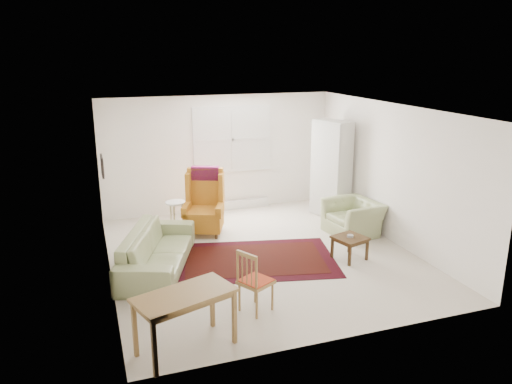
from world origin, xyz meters
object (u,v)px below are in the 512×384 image
object	(u,v)px
coffee_table	(350,248)
cabinet	(331,169)
desk_chair	(256,280)
wingback_chair	(204,202)
sofa	(157,243)
armchair	(353,214)
desk	(186,322)
stool	(176,214)

from	to	relation	value
coffee_table	cabinet	size ratio (longest dim) A/B	0.24
coffee_table	desk_chair	world-z (taller)	desk_chair
wingback_chair	desk_chair	world-z (taller)	wingback_chair
sofa	coffee_table	xyz separation A→B (m)	(3.10, -0.67, -0.25)
wingback_chair	cabinet	bearing A→B (deg)	26.07
wingback_chair	cabinet	distance (m)	2.82
armchair	wingback_chair	size ratio (longest dim) A/B	0.79
desk	cabinet	bearing A→B (deg)	45.21
cabinet	desk_chair	world-z (taller)	cabinet
sofa	armchair	world-z (taller)	sofa
desk_chair	stool	bearing A→B (deg)	-22.23
stool	desk_chair	distance (m)	3.71
sofa	desk_chair	bearing A→B (deg)	-128.94
armchair	wingback_chair	bearing A→B (deg)	-116.10
cabinet	desk_chair	distance (m)	4.38
sofa	stool	xyz separation A→B (m)	(0.64, 1.89, -0.18)
armchair	coffee_table	size ratio (longest dim) A/B	2.03
stool	desk	bearing A→B (deg)	-98.77
coffee_table	desk	distance (m)	3.57
stool	wingback_chair	bearing A→B (deg)	-52.62
stool	cabinet	xyz separation A→B (m)	(3.22, -0.37, 0.75)
coffee_table	desk_chair	distance (m)	2.35
sofa	desk	size ratio (longest dim) A/B	1.93
coffee_table	desk	bearing A→B (deg)	-151.17
desk	sofa	bearing A→B (deg)	89.41
sofa	wingback_chair	bearing A→B (deg)	-18.36
armchair	stool	world-z (taller)	armchair
coffee_table	stool	distance (m)	3.56
desk_chair	cabinet	bearing A→B (deg)	-68.90
armchair	wingback_chair	xyz separation A→B (m)	(-2.69, 0.92, 0.24)
armchair	desk	distance (m)	4.71
desk	desk_chair	distance (m)	1.23
stool	cabinet	size ratio (longest dim) A/B	0.26
wingback_chair	armchair	bearing A→B (deg)	3.05
coffee_table	sofa	bearing A→B (deg)	167.75
armchair	wingback_chair	distance (m)	2.86
desk	desk_chair	xyz separation A→B (m)	(1.07, 0.60, 0.08)
sofa	desk	bearing A→B (deg)	-159.79
sofa	desk_chair	world-z (taller)	sofa
wingback_chair	desk	size ratio (longest dim) A/B	1.09
armchair	cabinet	xyz separation A→B (m)	(0.09, 1.12, 0.63)
coffee_table	cabinet	distance (m)	2.46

